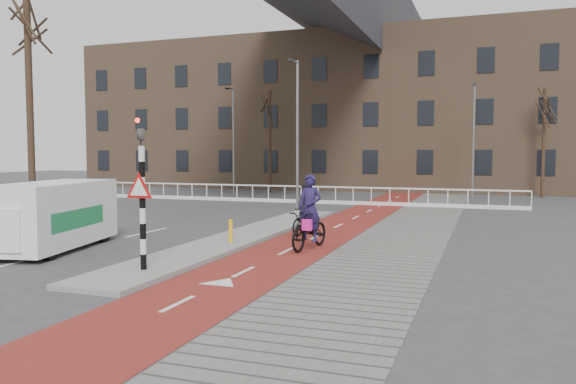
% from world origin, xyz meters
% --- Properties ---
extents(ground, '(120.00, 120.00, 0.00)m').
position_xyz_m(ground, '(0.00, 0.00, 0.00)').
color(ground, '#38383A').
rests_on(ground, ground).
extents(bike_lane, '(2.50, 60.00, 0.01)m').
position_xyz_m(bike_lane, '(1.50, 10.00, 0.01)').
color(bike_lane, maroon).
rests_on(bike_lane, ground).
extents(sidewalk, '(3.00, 60.00, 0.01)m').
position_xyz_m(sidewalk, '(4.30, 10.00, 0.01)').
color(sidewalk, slate).
rests_on(sidewalk, ground).
extents(curb_island, '(1.80, 16.00, 0.12)m').
position_xyz_m(curb_island, '(-0.70, 4.00, 0.06)').
color(curb_island, gray).
rests_on(curb_island, ground).
extents(traffic_signal, '(0.80, 0.80, 3.68)m').
position_xyz_m(traffic_signal, '(-0.60, -2.02, 1.99)').
color(traffic_signal, black).
rests_on(traffic_signal, curb_island).
extents(bollard, '(0.12, 0.12, 0.70)m').
position_xyz_m(bollard, '(-0.40, 2.29, 0.47)').
color(bollard, yellow).
rests_on(bollard, curb_island).
extents(cyclist_near, '(1.06, 2.23, 2.20)m').
position_xyz_m(cyclist_near, '(2.04, 2.57, 0.75)').
color(cyclist_near, black).
rests_on(cyclist_near, bike_lane).
extents(cyclist_far, '(0.92, 1.71, 1.79)m').
position_xyz_m(cyclist_far, '(1.07, 5.24, 0.75)').
color(cyclist_far, black).
rests_on(cyclist_far, bike_lane).
extents(van, '(2.75, 4.88, 1.98)m').
position_xyz_m(van, '(-5.06, 0.01, 1.04)').
color(van, white).
rests_on(van, ground).
extents(railing, '(28.00, 0.10, 0.99)m').
position_xyz_m(railing, '(-5.00, 17.00, 0.31)').
color(railing, silver).
rests_on(railing, ground).
extents(townhouse_row, '(46.00, 10.00, 15.90)m').
position_xyz_m(townhouse_row, '(-3.00, 32.00, 7.81)').
color(townhouse_row, '#7F6047').
rests_on(townhouse_row, ground).
extents(tree_left, '(0.29, 0.29, 9.51)m').
position_xyz_m(tree_left, '(-11.09, 5.46, 4.75)').
color(tree_left, black).
rests_on(tree_left, ground).
extents(tree_mid, '(0.25, 0.25, 7.31)m').
position_xyz_m(tree_mid, '(-7.95, 24.71, 3.65)').
color(tree_mid, black).
rests_on(tree_mid, ground).
extents(tree_right, '(0.23, 0.23, 6.86)m').
position_xyz_m(tree_right, '(10.21, 25.84, 3.43)').
color(tree_right, black).
rests_on(tree_right, ground).
extents(streetlight_near, '(0.12, 0.12, 7.17)m').
position_xyz_m(streetlight_near, '(-1.62, 12.22, 3.59)').
color(streetlight_near, slate).
rests_on(streetlight_near, ground).
extents(streetlight_left, '(0.12, 0.12, 7.20)m').
position_xyz_m(streetlight_left, '(-9.34, 21.56, 3.60)').
color(streetlight_left, slate).
rests_on(streetlight_left, ground).
extents(streetlight_right, '(0.12, 0.12, 7.10)m').
position_xyz_m(streetlight_right, '(6.04, 23.65, 3.55)').
color(streetlight_right, slate).
rests_on(streetlight_right, ground).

